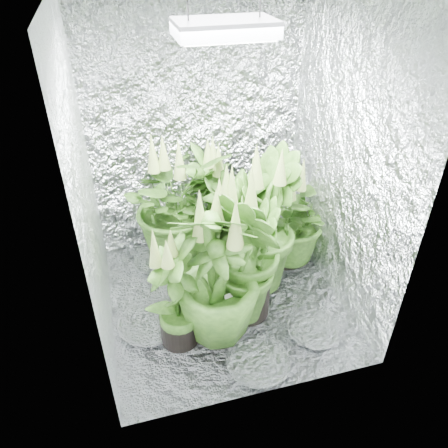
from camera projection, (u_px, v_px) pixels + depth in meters
ground at (224, 299)px, 3.17m from camera, size 1.60×1.60×0.00m
walls at (225, 177)px, 2.61m from camera, size 1.62×1.62×2.00m
grow_lamp at (225, 29)px, 2.14m from camera, size 0.50×0.30×0.22m
plant_a at (175, 203)px, 3.36m from camera, size 0.98×0.98×1.03m
plant_b at (209, 202)px, 3.45m from camera, size 0.66×0.66×0.98m
plant_c at (263, 224)px, 3.05m from camera, size 0.72×0.72×1.13m
plant_d at (217, 277)px, 2.65m from camera, size 0.69×0.69×1.06m
plant_e at (290, 219)px, 3.31m from camera, size 0.83×0.83×0.86m
plant_f at (177, 294)px, 2.64m from camera, size 0.49×0.49×0.88m
plant_g at (250, 255)px, 2.79m from camera, size 0.56×0.56×1.09m
plant_h at (232, 229)px, 3.21m from camera, size 0.63×0.63×0.88m
circulation_fan at (280, 231)px, 3.64m from camera, size 0.17×0.27×0.32m
plant_label at (229, 300)px, 2.74m from camera, size 0.06×0.04×0.09m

